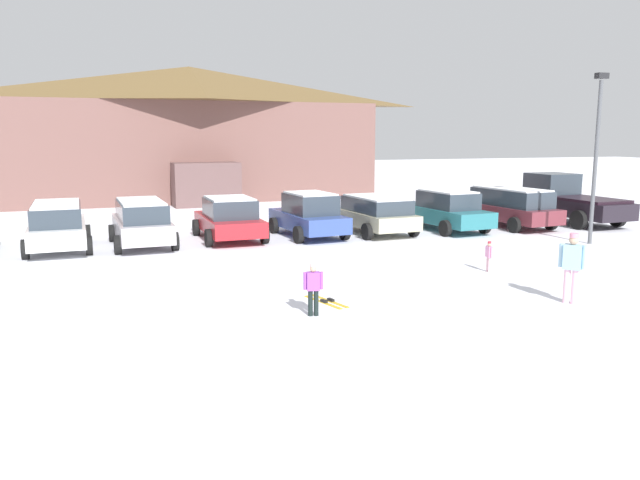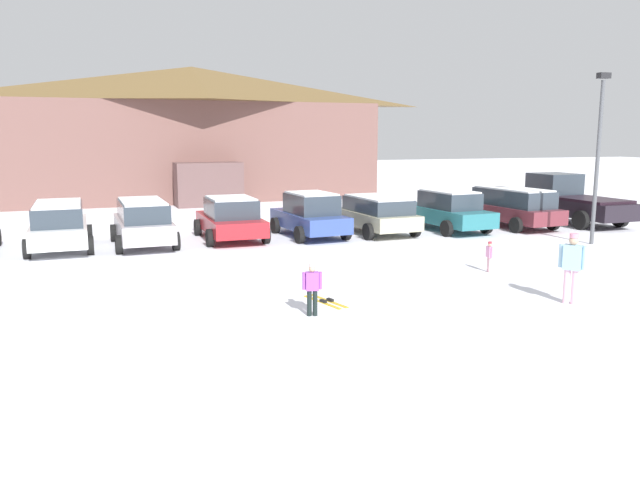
% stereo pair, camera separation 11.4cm
% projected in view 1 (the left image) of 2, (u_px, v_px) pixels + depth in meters
% --- Properties ---
extents(ground, '(160.00, 160.00, 0.00)m').
position_uv_depth(ground, '(474.00, 351.00, 11.43)').
color(ground, white).
extents(ski_lodge, '(22.29, 10.03, 7.96)m').
position_uv_depth(ski_lodge, '(191.00, 133.00, 38.16)').
color(ski_lodge, brown).
rests_on(ski_lodge, ground).
extents(parked_white_suv, '(2.27, 4.56, 1.63)m').
position_uv_depth(parked_white_suv, '(58.00, 225.00, 21.23)').
color(parked_white_suv, white).
rests_on(parked_white_suv, ground).
extents(parked_silver_wagon, '(2.27, 4.39, 1.64)m').
position_uv_depth(parked_silver_wagon, '(142.00, 221.00, 21.98)').
color(parked_silver_wagon, '#BCB5BC').
rests_on(parked_silver_wagon, ground).
extents(parked_red_sedan, '(2.35, 4.39, 1.62)m').
position_uv_depth(parked_red_sedan, '(229.00, 218.00, 23.34)').
color(parked_red_sedan, '#B02028').
rests_on(parked_red_sedan, ground).
extents(parked_blue_hatchback, '(2.40, 4.34, 1.73)m').
position_uv_depth(parked_blue_hatchback, '(309.00, 215.00, 24.01)').
color(parked_blue_hatchback, '#334B93').
rests_on(parked_blue_hatchback, ground).
extents(parked_beige_suv, '(2.49, 4.22, 1.50)m').
position_uv_depth(parked_beige_suv, '(376.00, 213.00, 24.78)').
color(parked_beige_suv, '#B0AC8C').
rests_on(parked_beige_suv, ground).
extents(parked_teal_hatchback, '(2.43, 4.81, 1.66)m').
position_uv_depth(parked_teal_hatchback, '(445.00, 210.00, 25.70)').
color(parked_teal_hatchback, '#276E78').
rests_on(parked_teal_hatchback, ground).
extents(parked_maroon_van, '(2.49, 4.84, 1.68)m').
position_uv_depth(parked_maroon_van, '(510.00, 206.00, 26.63)').
color(parked_maroon_van, maroon).
rests_on(parked_maroon_van, ground).
extents(pickup_truck, '(2.59, 5.90, 2.15)m').
position_uv_depth(pickup_truck, '(565.00, 200.00, 28.07)').
color(pickup_truck, black).
rests_on(pickup_truck, ground).
extents(skier_child_in_purple_jacket, '(0.42, 0.22, 1.16)m').
position_uv_depth(skier_child_in_purple_jacket, '(313.00, 286.00, 13.53)').
color(skier_child_in_purple_jacket, black).
rests_on(skier_child_in_purple_jacket, ground).
extents(skier_child_in_pink_snowsuit, '(0.14, 0.33, 0.89)m').
position_uv_depth(skier_child_in_pink_snowsuit, '(489.00, 255.00, 17.90)').
color(skier_child_in_pink_snowsuit, beige).
rests_on(skier_child_in_pink_snowsuit, ground).
extents(skier_adult_in_blue_parka, '(0.44, 0.50, 1.67)m').
position_uv_depth(skier_adult_in_blue_parka, '(572.00, 264.00, 14.48)').
color(skier_adult_in_blue_parka, '#EAB1C8').
rests_on(skier_adult_in_blue_parka, ground).
extents(pair_of_skis, '(0.69, 1.46, 0.08)m').
position_uv_depth(pair_of_skis, '(326.00, 301.00, 14.73)').
color(pair_of_skis, gold).
rests_on(pair_of_skis, ground).
extents(lamp_post, '(0.44, 0.24, 6.03)m').
position_uv_depth(lamp_post, '(596.00, 150.00, 22.07)').
color(lamp_post, '#515459').
rests_on(lamp_post, ground).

